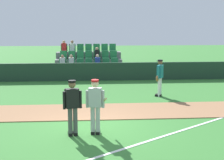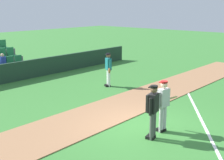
{
  "view_description": "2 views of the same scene",
  "coord_description": "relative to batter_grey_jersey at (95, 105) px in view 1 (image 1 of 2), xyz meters",
  "views": [
    {
      "loc": [
        -0.11,
        -10.89,
        3.51
      ],
      "look_at": [
        0.87,
        2.21,
        1.24
      ],
      "focal_mm": 53.96,
      "sensor_mm": 36.0,
      "label": 1
    },
    {
      "loc": [
        -8.12,
        -5.69,
        4.12
      ],
      "look_at": [
        0.81,
        2.17,
        1.2
      ],
      "focal_mm": 48.54,
      "sensor_mm": 36.0,
      "label": 2
    }
  ],
  "objects": [
    {
      "name": "foul_line_chalk",
      "position": [
        2.87,
        0.18,
        -0.96
      ],
      "size": [
        9.85,
        7.01,
        0.01
      ],
      "primitive_type": "cube",
      "rotation": [
        0.0,
        0.0,
        0.62
      ],
      "color": "white",
      "rests_on": "ground"
    },
    {
      "name": "dugout_fence",
      "position": [
        -0.13,
        9.99,
        -0.43
      ],
      "size": [
        20.0,
        0.16,
        1.08
      ],
      "primitive_type": "cube",
      "color": "#1E3828",
      "rests_on": "ground"
    },
    {
      "name": "runner_teal_jersey",
      "position": [
        3.19,
        5.32,
        -0.01
      ],
      "size": [
        0.46,
        0.6,
        1.76
      ],
      "color": "white",
      "rests_on": "ground"
    },
    {
      "name": "umpire_home_plate",
      "position": [
        -0.71,
        -0.06,
        0.03
      ],
      "size": [
        0.58,
        0.36,
        1.76
      ],
      "color": "#4C4C4C",
      "rests_on": "ground"
    },
    {
      "name": "batter_grey_jersey",
      "position": [
        0.0,
        0.0,
        0.0
      ],
      "size": [
        0.65,
        0.8,
        1.76
      ],
      "color": "#B2B2B2",
      "rests_on": "ground"
    },
    {
      "name": "ground_plane",
      "position": [
        -0.13,
        0.68,
        -0.97
      ],
      "size": [
        80.0,
        80.0,
        0.0
      ],
      "primitive_type": "plane",
      "color": "#387A33"
    },
    {
      "name": "infield_dirt_path",
      "position": [
        -0.13,
        2.72,
        -0.95
      ],
      "size": [
        28.0,
        2.43,
        0.03
      ],
      "primitive_type": "cube",
      "color": "#9E704C",
      "rests_on": "ground"
    },
    {
      "name": "stadium_bleachers",
      "position": [
        -0.15,
        11.86,
        -0.34
      ],
      "size": [
        4.45,
        2.95,
        2.3
      ],
      "color": "slate",
      "rests_on": "ground"
    }
  ]
}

